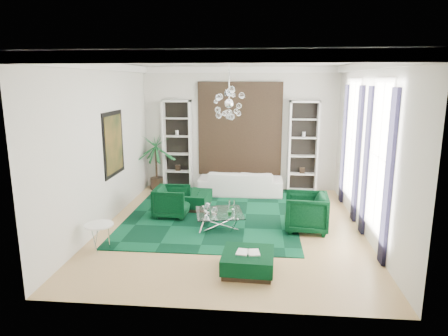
# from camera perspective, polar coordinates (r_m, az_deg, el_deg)

# --- Properties ---
(floor) EXTENTS (6.00, 7.00, 0.02)m
(floor) POSITION_cam_1_polar(r_m,az_deg,el_deg) (9.53, 1.06, -8.46)
(floor) COLOR tan
(floor) RESTS_ON ground
(ceiling) EXTENTS (6.00, 7.00, 0.02)m
(ceiling) POSITION_cam_1_polar(r_m,az_deg,el_deg) (8.92, 1.16, 15.13)
(ceiling) COLOR white
(ceiling) RESTS_ON ground
(wall_back) EXTENTS (6.00, 0.02, 3.80)m
(wall_back) POSITION_cam_1_polar(r_m,az_deg,el_deg) (12.50, 2.29, 5.57)
(wall_back) COLOR silver
(wall_back) RESTS_ON ground
(wall_front) EXTENTS (6.00, 0.02, 3.80)m
(wall_front) POSITION_cam_1_polar(r_m,az_deg,el_deg) (5.61, -1.50, -2.96)
(wall_front) COLOR silver
(wall_front) RESTS_ON ground
(wall_left) EXTENTS (0.02, 7.00, 3.80)m
(wall_left) POSITION_cam_1_polar(r_m,az_deg,el_deg) (9.72, -16.91, 3.08)
(wall_left) COLOR silver
(wall_left) RESTS_ON ground
(wall_right) EXTENTS (0.02, 7.00, 3.80)m
(wall_right) POSITION_cam_1_polar(r_m,az_deg,el_deg) (9.31, 19.93, 2.48)
(wall_right) COLOR silver
(wall_right) RESTS_ON ground
(crown_molding) EXTENTS (6.00, 7.00, 0.18)m
(crown_molding) POSITION_cam_1_polar(r_m,az_deg,el_deg) (8.91, 1.16, 14.43)
(crown_molding) COLOR white
(crown_molding) RESTS_ON ceiling
(ceiling_medallion) EXTENTS (0.90, 0.90, 0.05)m
(ceiling_medallion) POSITION_cam_1_polar(r_m,az_deg,el_deg) (9.21, 1.30, 14.79)
(ceiling_medallion) COLOR white
(ceiling_medallion) RESTS_ON ceiling
(tapestry) EXTENTS (2.50, 0.06, 2.80)m
(tapestry) POSITION_cam_1_polar(r_m,az_deg,el_deg) (12.45, 2.27, 5.55)
(tapestry) COLOR black
(tapestry) RESTS_ON wall_back
(shelving_left) EXTENTS (0.90, 0.38, 2.80)m
(shelving_left) POSITION_cam_1_polar(r_m,az_deg,el_deg) (12.62, -6.67, 3.28)
(shelving_left) COLOR white
(shelving_left) RESTS_ON floor
(shelving_right) EXTENTS (0.90, 0.38, 2.80)m
(shelving_right) POSITION_cam_1_polar(r_m,az_deg,el_deg) (12.42, 11.25, 2.97)
(shelving_right) COLOR white
(shelving_right) RESTS_ON floor
(painting) EXTENTS (0.04, 1.30, 1.60)m
(painting) POSITION_cam_1_polar(r_m,az_deg,el_deg) (10.26, -15.44, 3.35)
(painting) COLOR black
(painting) RESTS_ON wall_left
(window_near) EXTENTS (0.03, 1.10, 2.90)m
(window_near) POSITION_cam_1_polar(r_m,az_deg,el_deg) (8.45, 21.30, 1.43)
(window_near) COLOR white
(window_near) RESTS_ON wall_right
(curtain_near_a) EXTENTS (0.07, 0.30, 3.25)m
(curtain_near_a) POSITION_cam_1_polar(r_m,az_deg,el_deg) (7.76, 22.45, -1.48)
(curtain_near_a) COLOR black
(curtain_near_a) RESTS_ON floor
(curtain_near_b) EXTENTS (0.07, 0.30, 3.25)m
(curtain_near_b) POSITION_cam_1_polar(r_m,az_deg,el_deg) (9.23, 19.67, 0.83)
(curtain_near_b) COLOR black
(curtain_near_b) RESTS_ON floor
(window_far) EXTENTS (0.03, 1.10, 2.90)m
(window_far) POSITION_cam_1_polar(r_m,az_deg,el_deg) (10.75, 17.86, 3.87)
(window_far) COLOR white
(window_far) RESTS_ON wall_right
(curtain_far_a) EXTENTS (0.07, 0.30, 3.25)m
(curtain_far_a) POSITION_cam_1_polar(r_m,az_deg,el_deg) (10.03, 18.51, 1.80)
(curtain_far_a) COLOR black
(curtain_far_a) RESTS_ON floor
(curtain_far_b) EXTENTS (0.07, 0.30, 3.25)m
(curtain_far_b) POSITION_cam_1_polar(r_m,az_deg,el_deg) (11.53, 16.79, 3.22)
(curtain_far_b) COLOR black
(curtain_far_b) RESTS_ON floor
(rug) EXTENTS (4.20, 5.00, 0.02)m
(rug) POSITION_cam_1_polar(r_m,az_deg,el_deg) (10.43, -1.63, -6.48)
(rug) COLOR black
(rug) RESTS_ON floor
(sofa) EXTENTS (2.49, 0.98, 0.73)m
(sofa) POSITION_cam_1_polar(r_m,az_deg,el_deg) (12.07, 2.39, -2.10)
(sofa) COLOR silver
(sofa) RESTS_ON floor
(armchair_left) EXTENTS (0.87, 0.85, 0.77)m
(armchair_left) POSITION_cam_1_polar(r_m,az_deg,el_deg) (10.21, -7.44, -4.78)
(armchair_left) COLOR black
(armchair_left) RESTS_ON floor
(armchair_right) EXTENTS (1.02, 1.00, 0.87)m
(armchair_right) POSITION_cam_1_polar(r_m,az_deg,el_deg) (9.37, 11.62, -6.20)
(armchair_right) COLOR black
(armchair_right) RESTS_ON floor
(coffee_table) EXTENTS (1.26, 1.26, 0.37)m
(coffee_table) POSITION_cam_1_polar(r_m,az_deg,el_deg) (9.44, -0.65, -7.41)
(coffee_table) COLOR white
(coffee_table) RESTS_ON floor
(ottoman_side) EXTENTS (1.07, 1.07, 0.44)m
(ottoman_side) POSITION_cam_1_polar(r_m,az_deg,el_deg) (10.87, -4.75, -4.58)
(ottoman_side) COLOR black
(ottoman_side) RESTS_ON floor
(ottoman_front) EXTENTS (0.96, 0.96, 0.37)m
(ottoman_front) POSITION_cam_1_polar(r_m,az_deg,el_deg) (7.40, 3.44, -13.28)
(ottoman_front) COLOR black
(ottoman_front) RESTS_ON floor
(book) EXTENTS (0.42, 0.28, 0.03)m
(book) POSITION_cam_1_polar(r_m,az_deg,el_deg) (7.31, 3.46, -11.88)
(book) COLOR white
(book) RESTS_ON ottoman_front
(side_table) EXTENTS (0.70, 0.70, 0.55)m
(side_table) POSITION_cam_1_polar(r_m,az_deg,el_deg) (8.55, -17.30, -9.50)
(side_table) COLOR white
(side_table) RESTS_ON floor
(palm) EXTENTS (1.62, 1.62, 2.23)m
(palm) POSITION_cam_1_polar(r_m,az_deg,el_deg) (12.67, -9.70, 1.92)
(palm) COLOR #18642E
(palm) RESTS_ON floor
(chandelier) EXTENTS (1.05, 1.05, 0.78)m
(chandelier) POSITION_cam_1_polar(r_m,az_deg,el_deg) (9.52, 0.72, 9.18)
(chandelier) COLOR white
(chandelier) RESTS_ON ceiling
(table_plant) EXTENTS (0.16, 0.13, 0.26)m
(table_plant) POSITION_cam_1_polar(r_m,az_deg,el_deg) (9.11, 0.88, -6.09)
(table_plant) COLOR #18642E
(table_plant) RESTS_ON coffee_table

